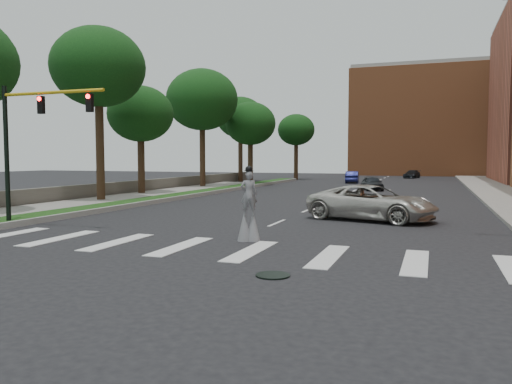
% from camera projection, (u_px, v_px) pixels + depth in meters
% --- Properties ---
extents(ground_plane, '(160.00, 160.00, 0.00)m').
position_uv_depth(ground_plane, '(202.00, 254.00, 15.80)').
color(ground_plane, black).
rests_on(ground_plane, ground).
extents(grass_median, '(2.00, 60.00, 0.25)m').
position_uv_depth(grass_median, '(181.00, 195.00, 38.44)').
color(grass_median, '#163B10').
rests_on(grass_median, ground).
extents(median_curb, '(0.20, 60.00, 0.28)m').
position_uv_depth(median_curb, '(193.00, 196.00, 38.08)').
color(median_curb, '#979691').
rests_on(median_curb, ground).
extents(sidewalk_left, '(4.00, 60.00, 0.18)m').
position_uv_depth(sidewalk_left, '(57.00, 207.00, 30.05)').
color(sidewalk_left, gray).
rests_on(sidewalk_left, ground).
extents(stone_wall, '(0.50, 56.00, 1.10)m').
position_uv_depth(stone_wall, '(134.00, 187.00, 42.13)').
color(stone_wall, '#57524A').
rests_on(stone_wall, ground).
extents(manhole, '(0.90, 0.90, 0.04)m').
position_uv_depth(manhole, '(273.00, 275.00, 12.91)').
color(manhole, black).
rests_on(manhole, ground).
extents(building_backdrop, '(26.00, 14.00, 18.00)m').
position_uv_depth(building_backdrop, '(430.00, 123.00, 86.43)').
color(building_backdrop, '#B86639').
rests_on(building_backdrop, ground).
extents(traffic_signal, '(5.30, 0.23, 6.20)m').
position_uv_depth(traffic_signal, '(28.00, 132.00, 21.61)').
color(traffic_signal, black).
rests_on(traffic_signal, ground).
extents(stilt_performer, '(0.82, 0.64, 2.76)m').
position_uv_depth(stilt_performer, '(249.00, 212.00, 18.26)').
color(stilt_performer, '#322014').
rests_on(stilt_performer, ground).
extents(suv_crossing, '(6.74, 4.40, 1.72)m').
position_uv_depth(suv_crossing, '(372.00, 203.00, 24.31)').
color(suv_crossing, beige).
rests_on(suv_crossing, ground).
extents(car_near, '(2.68, 4.19, 1.33)m').
position_uv_depth(car_near, '(372.00, 183.00, 46.39)').
color(car_near, black).
rests_on(car_near, ground).
extents(car_mid, '(1.93, 4.34, 1.39)m').
position_uv_depth(car_mid, '(352.00, 177.00, 59.82)').
color(car_mid, navy).
rests_on(car_mid, ground).
extents(car_far, '(2.61, 4.33, 1.17)m').
position_uv_depth(car_far, '(412.00, 174.00, 73.12)').
color(car_far, black).
rests_on(car_far, ground).
extents(tree_2, '(6.32, 6.32, 11.85)m').
position_uv_depth(tree_2, '(98.00, 68.00, 33.65)').
color(tree_2, '#322014').
rests_on(tree_2, ground).
extents(tree_3, '(5.30, 5.30, 8.82)m').
position_uv_depth(tree_3, '(140.00, 114.00, 40.16)').
color(tree_3, '#322014').
rests_on(tree_3, ground).
extents(tree_4, '(7.17, 7.17, 11.85)m').
position_uv_depth(tree_4, '(202.00, 100.00, 49.64)').
color(tree_4, '#322014').
rests_on(tree_4, ground).
extents(tree_5, '(6.06, 6.06, 10.63)m').
position_uv_depth(tree_5, '(240.00, 118.00, 62.51)').
color(tree_5, '#322014').
rests_on(tree_5, ground).
extents(tree_6, '(5.49, 5.49, 9.06)m').
position_uv_depth(tree_6, '(250.00, 124.00, 53.99)').
color(tree_6, '#322014').
rests_on(tree_6, ground).
extents(tree_7, '(5.04, 5.04, 8.96)m').
position_uv_depth(tree_7, '(296.00, 130.00, 68.05)').
color(tree_7, '#322014').
rests_on(tree_7, ground).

